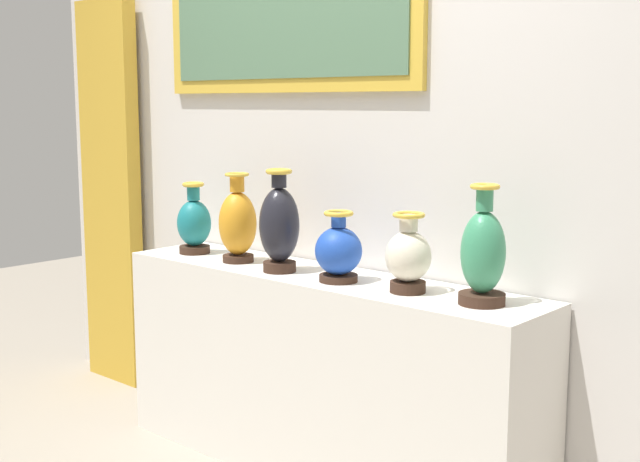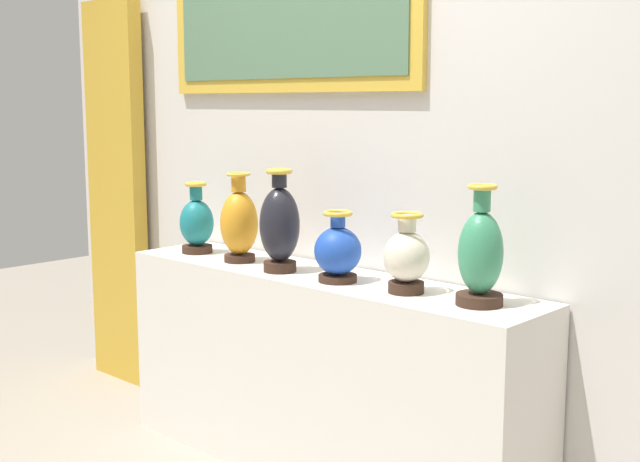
# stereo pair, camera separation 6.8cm
# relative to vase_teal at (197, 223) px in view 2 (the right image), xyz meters

# --- Properties ---
(display_shelf) EXTENTS (1.93, 0.41, 0.83)m
(display_shelf) POSITION_rel_vase_teal_xyz_m (0.74, 0.02, -0.55)
(display_shelf) COLOR silver
(display_shelf) RESTS_ON ground_plane
(back_wall) EXTENTS (4.10, 0.14, 2.61)m
(back_wall) POSITION_rel_vase_teal_xyz_m (0.73, 0.29, 0.36)
(back_wall) COLOR silver
(back_wall) RESTS_ON ground_plane
(curtain_gold) EXTENTS (0.42, 0.08, 2.04)m
(curtain_gold) POSITION_rel_vase_teal_xyz_m (-0.89, 0.17, 0.05)
(curtain_gold) COLOR gold
(curtain_gold) RESTS_ON ground_plane
(vase_teal) EXTENTS (0.15, 0.15, 0.32)m
(vase_teal) POSITION_rel_vase_teal_xyz_m (0.00, 0.00, 0.00)
(vase_teal) COLOR #382319
(vase_teal) RESTS_ON display_shelf
(vase_amber) EXTENTS (0.16, 0.16, 0.38)m
(vase_amber) POSITION_rel_vase_teal_xyz_m (0.30, -0.01, 0.03)
(vase_amber) COLOR #382319
(vase_amber) RESTS_ON display_shelf
(vase_onyx) EXTENTS (0.16, 0.16, 0.42)m
(vase_onyx) POSITION_rel_vase_teal_xyz_m (0.58, -0.04, 0.05)
(vase_onyx) COLOR #382319
(vase_onyx) RESTS_ON display_shelf
(vase_sapphire) EXTENTS (0.18, 0.18, 0.27)m
(vase_sapphire) POSITION_rel_vase_teal_xyz_m (0.88, -0.03, -0.02)
(vase_sapphire) COLOR #382319
(vase_sapphire) RESTS_ON display_shelf
(vase_ivory) EXTENTS (0.17, 0.17, 0.29)m
(vase_ivory) POSITION_rel_vase_teal_xyz_m (1.19, -0.00, -0.01)
(vase_ivory) COLOR #382319
(vase_ivory) RESTS_ON display_shelf
(vase_jade) EXTENTS (0.16, 0.16, 0.41)m
(vase_jade) POSITION_rel_vase_teal_xyz_m (1.48, 0.01, 0.03)
(vase_jade) COLOR #382319
(vase_jade) RESTS_ON display_shelf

